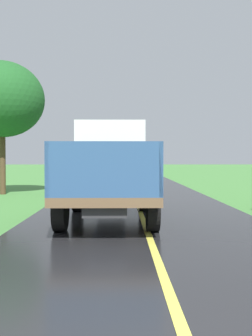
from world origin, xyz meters
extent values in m
cube|color=#2D2D30|center=(-0.93, 8.24, 0.68)|extent=(0.90, 5.51, 0.24)
cube|color=brown|center=(-0.93, 8.24, 0.88)|extent=(2.30, 5.80, 0.20)
cube|color=silver|center=(-0.93, 10.19, 1.93)|extent=(2.10, 1.90, 1.90)
cube|color=black|center=(-0.93, 11.15, 2.26)|extent=(1.78, 0.02, 0.76)
cube|color=#2D517F|center=(-2.04, 7.27, 1.53)|extent=(0.08, 3.85, 1.10)
cube|color=#2D517F|center=(0.18, 7.27, 1.53)|extent=(0.08, 3.85, 1.10)
cube|color=#2D517F|center=(-0.93, 5.38, 1.53)|extent=(2.30, 0.08, 1.10)
cube|color=#2D517F|center=(-0.93, 9.15, 1.53)|extent=(2.30, 0.08, 1.10)
cylinder|color=black|center=(-1.98, 10.04, 0.58)|extent=(0.28, 1.00, 1.00)
cylinder|color=black|center=(0.12, 10.04, 0.58)|extent=(0.28, 1.00, 1.00)
cylinder|color=black|center=(-1.98, 6.65, 0.58)|extent=(0.28, 1.00, 1.00)
cylinder|color=black|center=(0.12, 6.65, 0.58)|extent=(0.28, 1.00, 1.00)
ellipsoid|color=#93B223|center=(-0.05, 8.60, 1.18)|extent=(0.53, 0.49, 0.45)
ellipsoid|color=#7DBE24|center=(-0.94, 8.34, 1.46)|extent=(0.50, 0.58, 0.48)
ellipsoid|color=#86B030|center=(-1.70, 7.08, 1.16)|extent=(0.54, 0.66, 0.37)
ellipsoid|color=#94C021|center=(-1.66, 6.17, 1.44)|extent=(0.41, 0.39, 0.45)
ellipsoid|color=#7EB022|center=(-0.67, 7.20, 1.19)|extent=(0.47, 0.45, 0.36)
ellipsoid|color=#8CC42E|center=(-1.26, 6.93, 1.16)|extent=(0.51, 0.60, 0.46)
ellipsoid|color=#87C330|center=(-1.32, 8.47, 1.50)|extent=(0.47, 0.44, 0.45)
ellipsoid|color=#80B029|center=(-1.07, 8.29, 1.18)|extent=(0.57, 0.58, 0.50)
ellipsoid|color=#85BA20|center=(-0.10, 8.08, 1.13)|extent=(0.51, 0.56, 0.39)
ellipsoid|color=#90B62F|center=(-1.52, 6.29, 1.76)|extent=(0.49, 0.58, 0.40)
ellipsoid|color=#86C637|center=(-0.96, 8.88, 1.47)|extent=(0.58, 0.53, 0.45)
ellipsoid|color=#87B527|center=(-0.86, 8.43, 1.14)|extent=(0.53, 0.48, 0.42)
ellipsoid|color=#7DB72C|center=(-0.34, 8.54, 1.46)|extent=(0.56, 0.64, 0.39)
ellipsoid|color=#80AE37|center=(-0.13, 8.45, 1.45)|extent=(0.47, 0.45, 0.38)
cylinder|color=#4C3823|center=(-6.29, 16.49, 1.48)|extent=(0.28, 0.28, 2.95)
ellipsoid|color=#1E5623|center=(-6.29, 16.49, 4.56)|extent=(4.02, 4.02, 3.62)
camera|label=1|loc=(-0.60, -2.11, 1.76)|focal=41.24mm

